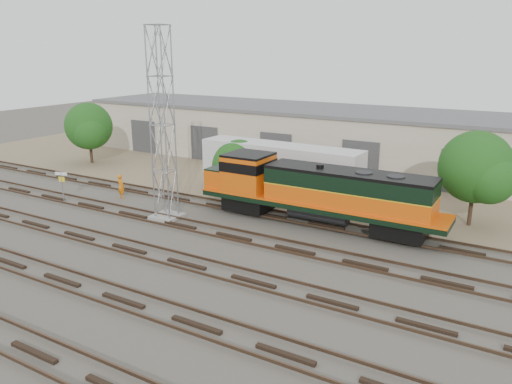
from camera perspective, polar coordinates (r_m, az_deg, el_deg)
The scene contains 12 objects.
ground at distance 28.42m, azimuth -4.20°, elevation -6.18°, with size 140.00×140.00×0.00m, color #47423A.
dirt_strip at distance 41.01m, azimuth 7.68°, elevation 0.74°, with size 80.00×16.00×0.02m, color #726047.
tracks at distance 26.18m, azimuth -7.94°, elevation -8.13°, with size 80.00×20.40×0.28m.
warehouse at distance 47.73m, azimuth 11.59°, elevation 5.98°, with size 58.40×10.40×5.30m.
locomotive at distance 31.25m, azimuth 6.76°, elevation 0.11°, with size 15.88×2.79×3.82m.
signal_tower at distance 32.10m, azimuth -10.63°, elevation 7.12°, with size 1.79×1.79×12.12m.
sign_post at distance 38.45m, azimuth -21.31°, elevation 1.19°, with size 0.90×0.33×2.29m.
worker at distance 38.39m, azimuth -15.18°, elevation 0.64°, with size 0.66×0.43×1.80m, color orange.
semi_trailer at distance 37.33m, azimuth 3.16°, elevation 3.21°, with size 12.75×2.92×3.90m.
tree_west at distance 50.44m, azimuth -18.54°, elevation 6.98°, with size 4.69×4.47×5.85m.
tree_mid at distance 38.65m, azimuth -1.78°, elevation 2.64°, with size 4.49×4.27×4.27m.
tree_east at distance 33.15m, azimuth 24.16°, elevation 2.33°, with size 4.68×4.46×6.02m.
Camera 1 is at (15.00, -21.63, 10.73)m, focal length 35.00 mm.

